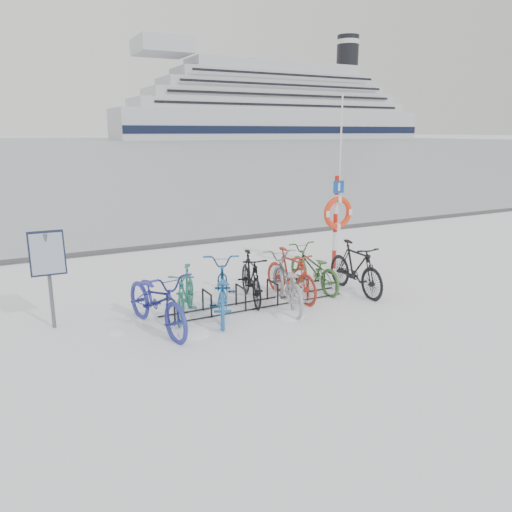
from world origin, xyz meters
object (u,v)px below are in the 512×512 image
lifebuoy_station (337,213)px  info_board (48,259)px  bike_rack (257,297)px  cruise_ferry (273,110)px

lifebuoy_station → info_board: bearing=-171.8°
bike_rack → info_board: info_board is taller
info_board → lifebuoy_station: size_ratio=0.41×
info_board → cruise_ferry: cruise_ferry is taller
cruise_ferry → info_board: bearing=-120.0°
info_board → lifebuoy_station: 6.94m
lifebuoy_station → cruise_ferry: size_ratio=0.03×
bike_rack → lifebuoy_station: lifebuoy_station is taller
bike_rack → cruise_ferry: bearing=60.9°
bike_rack → info_board: size_ratio=2.26×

